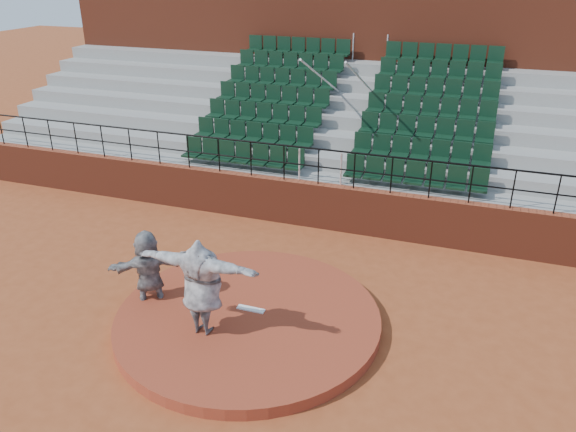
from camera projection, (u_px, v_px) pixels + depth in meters
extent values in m
plane|color=#964521|center=(248.00, 323.00, 11.77)|extent=(90.00, 90.00, 0.00)
cylinder|color=#943821|center=(248.00, 318.00, 11.72)|extent=(5.50, 5.50, 0.25)
cube|color=white|center=(251.00, 309.00, 11.79)|extent=(0.60, 0.15, 0.03)
cube|color=maroon|center=(317.00, 205.00, 15.78)|extent=(24.00, 0.30, 1.30)
cylinder|color=black|center=(319.00, 149.00, 15.09)|extent=(24.00, 0.05, 0.05)
cylinder|color=black|center=(318.00, 167.00, 15.30)|extent=(24.00, 0.04, 0.04)
cylinder|color=black|center=(1.00, 129.00, 18.62)|extent=(0.04, 0.04, 1.00)
cylinder|color=black|center=(25.00, 132.00, 18.32)|extent=(0.04, 0.04, 1.00)
cylinder|color=black|center=(50.00, 135.00, 18.02)|extent=(0.04, 0.04, 1.00)
cylinder|color=black|center=(76.00, 138.00, 17.72)|extent=(0.04, 0.04, 1.00)
cylinder|color=black|center=(102.00, 141.00, 17.42)|extent=(0.04, 0.04, 1.00)
cylinder|color=black|center=(130.00, 145.00, 17.11)|extent=(0.04, 0.04, 1.00)
cylinder|color=black|center=(159.00, 148.00, 16.81)|extent=(0.04, 0.04, 1.00)
cylinder|color=black|center=(188.00, 151.00, 16.51)|extent=(0.04, 0.04, 1.00)
cylinder|color=black|center=(219.00, 155.00, 16.21)|extent=(0.04, 0.04, 1.00)
cylinder|color=black|center=(251.00, 159.00, 15.91)|extent=(0.04, 0.04, 1.00)
cylinder|color=black|center=(284.00, 163.00, 15.60)|extent=(0.04, 0.04, 1.00)
cylinder|color=black|center=(318.00, 167.00, 15.30)|extent=(0.04, 0.04, 1.00)
cylinder|color=black|center=(354.00, 171.00, 15.00)|extent=(0.04, 0.04, 1.00)
cylinder|color=black|center=(392.00, 175.00, 14.70)|extent=(0.04, 0.04, 1.00)
cylinder|color=black|center=(430.00, 180.00, 14.40)|extent=(0.04, 0.04, 1.00)
cylinder|color=black|center=(471.00, 184.00, 14.09)|extent=(0.04, 0.04, 1.00)
cylinder|color=black|center=(513.00, 189.00, 13.79)|extent=(0.04, 0.04, 1.00)
cylinder|color=black|center=(557.00, 195.00, 13.49)|extent=(0.04, 0.04, 1.00)
cube|color=gray|center=(323.00, 198.00, 16.28)|extent=(24.00, 0.85, 1.30)
cube|color=black|center=(242.00, 155.00, 16.63)|extent=(3.85, 0.48, 0.72)
cube|color=black|center=(414.00, 175.00, 15.10)|extent=(3.85, 0.48, 0.72)
cube|color=gray|center=(331.00, 181.00, 16.92)|extent=(24.00, 0.85, 1.70)
cube|color=black|center=(253.00, 134.00, 17.19)|extent=(3.85, 0.48, 0.72)
cube|color=black|center=(420.00, 152.00, 15.66)|extent=(3.85, 0.48, 0.72)
cube|color=gray|center=(339.00, 166.00, 17.57)|extent=(24.00, 0.85, 2.10)
cube|color=black|center=(263.00, 115.00, 17.75)|extent=(3.85, 0.48, 0.72)
cube|color=black|center=(425.00, 130.00, 16.22)|extent=(3.85, 0.48, 0.72)
cube|color=gray|center=(346.00, 152.00, 18.21)|extent=(24.00, 0.85, 2.50)
cube|color=black|center=(272.00, 97.00, 18.31)|extent=(3.85, 0.48, 0.72)
cube|color=black|center=(430.00, 109.00, 16.78)|extent=(3.85, 0.48, 0.72)
cube|color=gray|center=(352.00, 139.00, 18.85)|extent=(24.00, 0.85, 2.90)
cube|color=black|center=(281.00, 80.00, 18.87)|extent=(3.85, 0.48, 0.72)
cube|color=black|center=(435.00, 90.00, 17.34)|extent=(3.85, 0.48, 0.72)
cube|color=gray|center=(358.00, 126.00, 19.50)|extent=(24.00, 0.85, 3.30)
cube|color=black|center=(290.00, 63.00, 19.43)|extent=(3.85, 0.48, 0.72)
cube|color=black|center=(439.00, 72.00, 17.90)|extent=(3.85, 0.48, 0.72)
cube|color=gray|center=(364.00, 115.00, 20.14)|extent=(24.00, 0.85, 3.70)
cube|color=black|center=(298.00, 48.00, 19.99)|extent=(3.85, 0.48, 0.72)
cube|color=black|center=(443.00, 55.00, 18.47)|extent=(3.85, 0.48, 0.72)
cylinder|color=silver|center=(330.00, 84.00, 17.49)|extent=(0.06, 5.97, 2.46)
cylinder|color=silver|center=(368.00, 87.00, 17.13)|extent=(0.06, 5.97, 2.46)
cube|color=maroon|center=(377.00, 58.00, 21.08)|extent=(24.00, 3.00, 7.10)
imported|color=black|center=(201.00, 286.00, 10.72)|extent=(2.51, 0.72, 2.03)
imported|color=black|center=(149.00, 270.00, 11.97)|extent=(1.71, 1.39, 1.83)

